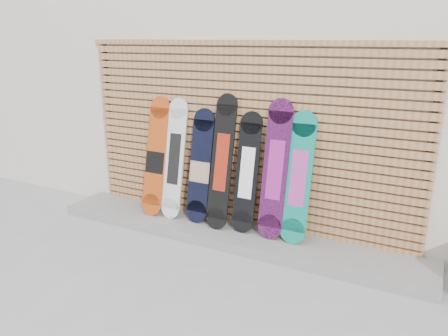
{
  "coord_description": "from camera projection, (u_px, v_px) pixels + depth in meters",
  "views": [
    {
      "loc": [
        1.97,
        -3.61,
        2.33
      ],
      "look_at": [
        -0.27,
        0.75,
        0.85
      ],
      "focal_mm": 35.0,
      "sensor_mm": 36.0,
      "label": 1
    }
  ],
  "objects": [
    {
      "name": "snowboard_6",
      "position": [
        298.0,
        178.0,
        4.76
      ],
      "size": [
        0.29,
        0.31,
        1.46
      ],
      "color": "#0D826E",
      "rests_on": "concrete_step"
    },
    {
      "name": "snowboard_5",
      "position": [
        275.0,
        170.0,
        4.86
      ],
      "size": [
        0.29,
        0.31,
        1.57
      ],
      "color": "black",
      "rests_on": "concrete_step"
    },
    {
      "name": "snowboard_4",
      "position": [
        247.0,
        173.0,
        5.04
      ],
      "size": [
        0.27,
        0.3,
        1.4
      ],
      "color": "black",
      "rests_on": "concrete_step"
    },
    {
      "name": "snowboard_1",
      "position": [
        174.0,
        159.0,
        5.45
      ],
      "size": [
        0.26,
        0.33,
        1.49
      ],
      "color": "silver",
      "rests_on": "concrete_step"
    },
    {
      "name": "snowboard_0",
      "position": [
        156.0,
        157.0,
        5.55
      ],
      "size": [
        0.29,
        0.37,
        1.5
      ],
      "color": "#B54213",
      "rests_on": "concrete_step"
    },
    {
      "name": "snowboard_2",
      "position": [
        200.0,
        167.0,
        5.32
      ],
      "size": [
        0.28,
        0.3,
        1.39
      ],
      "color": "black",
      "rests_on": "concrete_step"
    },
    {
      "name": "building",
      "position": [
        347.0,
        72.0,
        6.85
      ],
      "size": [
        12.0,
        5.0,
        3.6
      ],
      "primitive_type": "cube",
      "color": "beige",
      "rests_on": "ground"
    },
    {
      "name": "slat_wall",
      "position": [
        242.0,
        136.0,
        5.15
      ],
      "size": [
        4.26,
        0.08,
        2.29
      ],
      "color": "#A26D43",
      "rests_on": "ground"
    },
    {
      "name": "ground",
      "position": [
        214.0,
        267.0,
        4.6
      ],
      "size": [
        80.0,
        80.0,
        0.0
      ],
      "primitive_type": "plane",
      "color": "#969699",
      "rests_on": "ground"
    },
    {
      "name": "snowboard_3",
      "position": [
        222.0,
        162.0,
        5.13
      ],
      "size": [
        0.26,
        0.36,
        1.58
      ],
      "color": "black",
      "rests_on": "concrete_step"
    },
    {
      "name": "concrete_step",
      "position": [
        230.0,
        234.0,
        5.23
      ],
      "size": [
        4.6,
        0.7,
        0.12
      ],
      "primitive_type": "cube",
      "color": "gray",
      "rests_on": "ground"
    }
  ]
}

